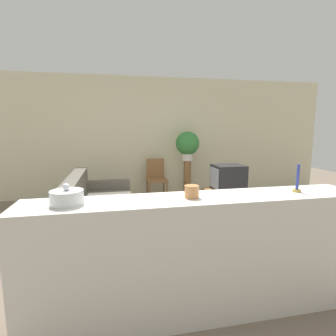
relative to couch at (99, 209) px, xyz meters
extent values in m
plane|color=#756656|center=(0.94, -1.53, -0.28)|extent=(14.00, 14.00, 0.00)
cube|color=beige|center=(0.94, 1.90, 1.07)|extent=(9.00, 0.06, 2.70)
cube|color=#605B51|center=(0.05, 0.00, -0.07)|extent=(0.98, 1.76, 0.41)
cube|color=#605B51|center=(-0.34, 0.00, 0.34)|extent=(0.20, 1.76, 0.42)
cube|color=#605B51|center=(0.05, -0.80, 0.01)|extent=(0.98, 0.16, 0.58)
cube|color=#605B51|center=(0.05, 0.80, 0.01)|extent=(0.98, 0.16, 0.58)
cube|color=olive|center=(2.36, 0.34, -0.08)|extent=(0.84, 0.58, 0.40)
cube|color=#232328|center=(2.36, 0.34, 0.36)|extent=(0.55, 0.50, 0.48)
cube|color=#939EB2|center=(2.08, 0.34, 0.36)|extent=(0.02, 0.41, 0.37)
cube|color=olive|center=(1.17, 1.37, 0.15)|extent=(0.44, 0.44, 0.04)
cube|color=olive|center=(1.17, 1.58, 0.39)|extent=(0.40, 0.04, 0.43)
cylinder|color=olive|center=(0.98, 1.18, -0.07)|extent=(0.04, 0.04, 0.41)
cylinder|color=olive|center=(1.36, 1.18, -0.07)|extent=(0.04, 0.04, 0.41)
cylinder|color=olive|center=(0.98, 1.56, -0.07)|extent=(0.04, 0.04, 0.41)
cylinder|color=olive|center=(1.36, 1.56, -0.07)|extent=(0.04, 0.04, 0.41)
cylinder|color=olive|center=(1.85, 1.39, 0.14)|extent=(0.16, 0.16, 0.84)
cylinder|color=white|center=(1.85, 1.39, 0.64)|extent=(0.23, 0.23, 0.16)
sphere|color=#38843D|center=(1.85, 1.39, 0.94)|extent=(0.52, 0.52, 0.52)
cube|color=silver|center=(0.94, -2.22, 0.23)|extent=(2.80, 0.44, 1.01)
cylinder|color=silver|center=(-0.07, -2.22, 0.79)|extent=(0.24, 0.24, 0.11)
sphere|color=silver|center=(-0.07, -2.22, 0.86)|extent=(0.05, 0.05, 0.05)
cylinder|color=#C6844C|center=(0.87, -2.22, 0.78)|extent=(0.12, 0.12, 0.10)
cylinder|color=#B7933D|center=(1.82, -2.22, 0.74)|extent=(0.07, 0.07, 0.02)
cylinder|color=#2D3D9E|center=(1.82, -2.22, 0.86)|extent=(0.02, 0.02, 0.22)
camera|label=1|loc=(0.28, -4.17, 1.29)|focal=28.00mm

